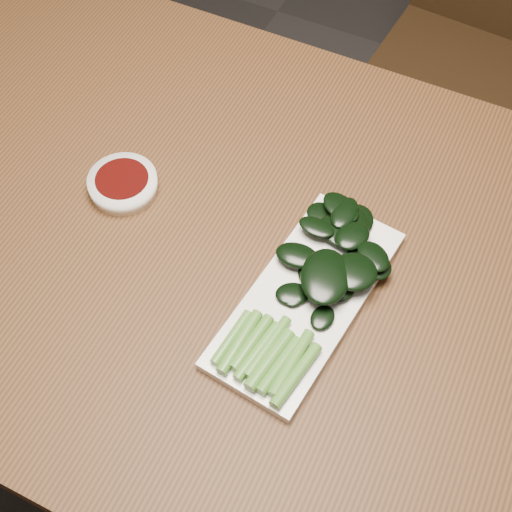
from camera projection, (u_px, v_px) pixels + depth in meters
name	position (u px, v px, depth m)	size (l,w,h in m)	color
ground	(253.00, 434.00, 1.58)	(6.00, 6.00, 0.00)	#292727
table	(251.00, 275.00, 1.01)	(1.40, 0.80, 0.75)	#492B14
chair_far	(487.00, 52.00, 1.54)	(0.48, 0.48, 0.89)	black
sauce_bowl	(123.00, 184.00, 0.99)	(0.10, 0.10, 0.03)	white
serving_plate	(306.00, 298.00, 0.90)	(0.16, 0.32, 0.01)	white
gai_lan	(321.00, 277.00, 0.90)	(0.15, 0.32, 0.03)	#4E862E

